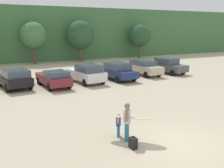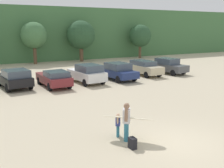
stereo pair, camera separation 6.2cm
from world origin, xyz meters
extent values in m
plane|color=#C1B293|center=(0.00, 0.00, 0.00)|extent=(120.00, 120.00, 0.00)
cube|color=#427042|center=(0.00, 35.83, 3.87)|extent=(108.00, 12.00, 7.73)
cylinder|color=brown|center=(-0.17, 28.24, 1.17)|extent=(0.45, 0.45, 2.34)
sphere|color=#427042|center=(-0.17, 28.24, 3.80)|extent=(3.44, 3.44, 3.44)
cylinder|color=brown|center=(6.31, 27.99, 1.04)|extent=(0.56, 0.56, 2.08)
sphere|color=#284C2D|center=(6.31, 27.99, 3.77)|extent=(3.99, 3.99, 3.99)
cylinder|color=brown|center=(16.15, 27.77, 1.02)|extent=(0.43, 0.43, 2.05)
sphere|color=#284C2D|center=(16.15, 27.77, 3.52)|extent=(3.47, 3.47, 3.47)
cube|color=black|center=(-4.68, 14.19, 0.67)|extent=(2.47, 4.37, 0.64)
cube|color=#3F4C5B|center=(-4.58, 13.46, 1.27)|extent=(2.02, 2.24, 0.56)
cylinder|color=black|center=(-4.03, 15.67, 0.35)|extent=(0.32, 0.72, 0.70)
cylinder|color=black|center=(-5.33, 12.72, 0.35)|extent=(0.32, 0.72, 0.70)
cylinder|color=black|center=(-3.64, 12.96, 0.35)|extent=(0.32, 0.72, 0.70)
cube|color=maroon|center=(-1.74, 13.19, 0.63)|extent=(2.02, 4.39, 0.63)
cube|color=#3F4C5B|center=(-1.69, 12.42, 1.16)|extent=(1.73, 2.05, 0.43)
cylinder|color=black|center=(-2.61, 14.56, 0.32)|extent=(0.26, 0.65, 0.64)
cylinder|color=black|center=(-1.04, 14.65, 0.32)|extent=(0.26, 0.65, 0.64)
cylinder|color=black|center=(-2.44, 11.73, 0.32)|extent=(0.26, 0.65, 0.64)
cylinder|color=black|center=(-0.86, 11.82, 0.32)|extent=(0.26, 0.65, 0.64)
cube|color=white|center=(1.25, 13.43, 0.69)|extent=(2.30, 4.23, 0.75)
cube|color=#3F4C5B|center=(1.31, 12.93, 1.36)|extent=(1.94, 2.33, 0.59)
cylinder|color=black|center=(0.27, 14.66, 0.31)|extent=(0.29, 0.65, 0.63)
cylinder|color=black|center=(1.93, 14.85, 0.31)|extent=(0.29, 0.65, 0.63)
cylinder|color=black|center=(0.57, 12.01, 0.31)|extent=(0.29, 0.65, 0.63)
cylinder|color=black|center=(2.24, 12.19, 0.31)|extent=(0.29, 0.65, 0.63)
cube|color=navy|center=(4.33, 13.35, 0.64)|extent=(2.25, 4.38, 0.62)
cube|color=#3F4C5B|center=(4.33, 13.34, 1.26)|extent=(1.92, 2.38, 0.62)
cylinder|color=black|center=(3.36, 14.67, 0.33)|extent=(0.28, 0.68, 0.67)
cylinder|color=black|center=(5.04, 14.82, 0.33)|extent=(0.28, 0.68, 0.67)
cylinder|color=black|center=(3.62, 11.89, 0.33)|extent=(0.28, 0.68, 0.67)
cylinder|color=black|center=(5.30, 12.04, 0.33)|extent=(0.28, 0.68, 0.67)
cube|color=beige|center=(7.84, 14.24, 0.68)|extent=(1.98, 4.41, 0.72)
cube|color=#3F4C5B|center=(7.83, 14.43, 1.26)|extent=(1.73, 2.66, 0.44)
cylinder|color=black|center=(6.99, 15.61, 0.32)|extent=(0.26, 0.65, 0.64)
cylinder|color=black|center=(8.53, 15.71, 0.32)|extent=(0.26, 0.65, 0.64)
cylinder|color=black|center=(7.16, 12.77, 0.32)|extent=(0.26, 0.65, 0.64)
cylinder|color=black|center=(8.70, 12.86, 0.32)|extent=(0.26, 0.65, 0.64)
cube|color=#4C4F54|center=(10.76, 14.05, 0.65)|extent=(2.51, 4.39, 0.68)
cube|color=#3F4C5B|center=(10.73, 14.21, 1.29)|extent=(2.00, 2.38, 0.61)
cylinder|color=black|center=(9.73, 15.24, 0.31)|extent=(0.33, 0.66, 0.63)
cylinder|color=black|center=(11.30, 15.54, 0.31)|extent=(0.33, 0.66, 0.63)
cylinder|color=black|center=(10.23, 12.56, 0.31)|extent=(0.33, 0.66, 0.63)
cylinder|color=black|center=(11.80, 12.85, 0.31)|extent=(0.33, 0.66, 0.63)
cylinder|color=teal|center=(-1.90, 1.10, 0.39)|extent=(0.18, 0.18, 0.79)
cylinder|color=teal|center=(-1.74, 1.33, 0.39)|extent=(0.18, 0.18, 0.79)
cube|color=silver|center=(-1.82, 1.21, 1.09)|extent=(0.47, 0.50, 0.60)
sphere|color=#8C664C|center=(-1.82, 1.21, 1.51)|extent=(0.25, 0.25, 0.25)
cylinder|color=#8C664C|center=(-1.95, 1.03, 1.24)|extent=(0.27, 0.31, 0.65)
cylinder|color=#8C664C|center=(-1.70, 1.40, 1.24)|extent=(0.34, 0.41, 0.63)
cylinder|color=teal|center=(-2.00, 1.66, 0.25)|extent=(0.12, 0.12, 0.51)
cylinder|color=teal|center=(-1.90, 1.81, 0.25)|extent=(0.12, 0.12, 0.51)
cube|color=#333D8C|center=(-1.95, 1.74, 0.70)|extent=(0.30, 0.32, 0.39)
sphere|color=#D8AD8C|center=(-1.95, 1.74, 0.97)|extent=(0.16, 0.16, 0.16)
cylinder|color=#D8AD8C|center=(-2.03, 1.62, 0.80)|extent=(0.18, 0.22, 0.42)
cylinder|color=#D8AD8C|center=(-1.87, 1.85, 0.80)|extent=(0.13, 0.14, 0.41)
ellipsoid|color=beige|center=(-1.69, 1.27, 0.96)|extent=(2.16, 2.02, 0.27)
cube|color=black|center=(-2.02, 0.39, 0.23)|extent=(0.24, 0.34, 0.45)
camera|label=1|loc=(-7.30, -7.97, 4.70)|focal=42.64mm
camera|label=2|loc=(-7.24, -7.99, 4.70)|focal=42.64mm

